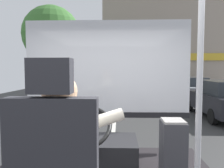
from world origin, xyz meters
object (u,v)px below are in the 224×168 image
steering_console (89,155)px  fare_box (173,158)px  bus_driver (63,153)px  parked_car_green (162,83)px  parked_car_charcoal (153,80)px  parked_car_silver (188,88)px  handrail_pole (199,85)px

steering_console → fare_box: bearing=-25.1°
fare_box → bus_driver: bearing=-139.9°
bus_driver → steering_console: bearing=90.0°
parked_car_green → bus_driver: bearing=-102.8°
bus_driver → parked_car_green: 18.73m
bus_driver → parked_car_green: size_ratio=0.19×
fare_box → parked_car_charcoal: (3.36, 23.21, -0.35)m
fare_box → parked_car_silver: bearing=72.1°
bus_driver → handrail_pole: size_ratio=0.36×
steering_console → parked_car_charcoal: steering_console is taller
parked_car_silver → parked_car_charcoal: bearing=91.3°
fare_box → parked_car_silver: parked_car_silver is taller
steering_console → parked_car_green: bearing=76.4°
steering_console → parked_car_silver: bearing=67.6°
steering_console → handrail_pole: handrail_pole is taller
fare_box → parked_car_silver: 11.85m
bus_driver → parked_car_green: (4.15, 18.25, -0.69)m
fare_box → parked_car_green: fare_box is taller
parked_car_charcoal → parked_car_silver: bearing=-88.7°
parked_car_silver → parked_car_charcoal: (-0.27, 11.94, -0.06)m
parked_car_green → fare_box: bearing=-100.6°
steering_console → parked_car_green: size_ratio=0.27×
handrail_pole → fare_box: (-0.08, 0.41, -0.72)m
parked_car_silver → parked_car_green: (-0.34, 6.26, -0.09)m
handrail_pole → parked_car_charcoal: 23.87m
bus_driver → parked_car_green: bus_driver is taller
bus_driver → parked_car_silver: size_ratio=0.18×
parked_car_charcoal → steering_console: bearing=-100.5°
handrail_pole → parked_car_charcoal: handrail_pole is taller
fare_box → parked_car_green: (3.30, 17.54, -0.38)m
steering_console → parked_car_charcoal: size_ratio=0.28×
parked_car_green → parked_car_silver: bearing=-86.9°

